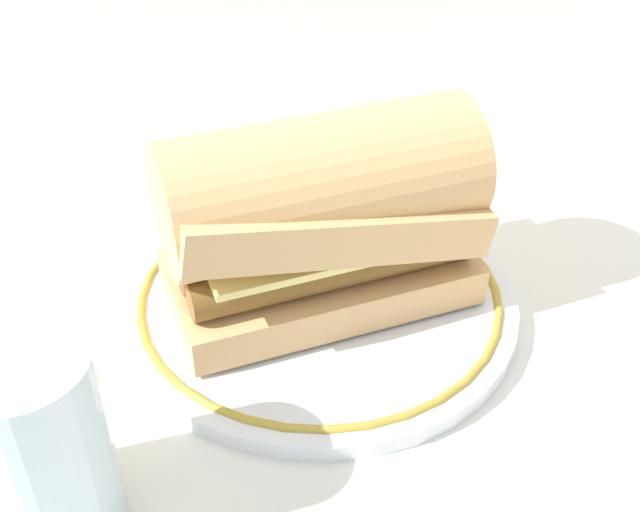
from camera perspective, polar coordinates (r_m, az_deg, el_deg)
ground_plane at (r=0.57m, az=2.97°, el=-4.38°), size 1.50×1.50×0.00m
plate at (r=0.57m, az=0.00°, el=-3.00°), size 0.27×0.27×0.01m
sausage_sandwich at (r=0.53m, az=0.00°, el=3.02°), size 0.22×0.16×0.13m
drinking_glass at (r=0.44m, az=-18.74°, el=-12.76°), size 0.07×0.07×0.11m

